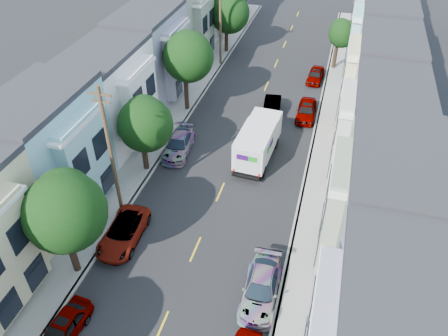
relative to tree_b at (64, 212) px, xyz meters
The scene contains 24 objects.
ground 8.93m from the tree_b, 30.18° to the left, with size 160.00×160.00×0.00m, color black.
road_slab 20.36m from the tree_b, 71.34° to the left, with size 12.00×70.00×0.02m, color black.
curb_left 19.35m from the tree_b, 89.23° to the left, with size 0.30×70.00×0.15m, color gray.
curb_right 22.95m from the tree_b, 56.50° to the left, with size 0.30×70.00×0.15m, color gray.
sidewalk_left 19.37m from the tree_b, 93.21° to the left, with size 2.60×70.00×0.15m, color gray.
sidewalk_right 23.68m from the tree_b, 53.82° to the left, with size 2.60×70.00×0.15m, color gray.
centerline 20.36m from the tree_b, 71.34° to the left, with size 0.12×70.00×0.01m, color gold.
townhouse_row_left 19.96m from the tree_b, 104.56° to the left, with size 5.00×70.00×8.50m, color #B8B9B2.
townhouse_row_right 26.07m from the tree_b, 46.92° to the left, with size 5.00×70.00×8.50m, color #B8B9B2.
tree_b is the anchor object (origin of this frame).
tree_c 10.80m from the tree_b, 90.00° to the left, with size 4.25×4.25×6.49m.
tree_d 20.74m from the tree_b, 90.00° to the left, with size 4.70×4.70×7.93m.
tree_e 35.34m from the tree_b, 90.00° to the left, with size 4.70×4.70×7.19m.
tree_far_r 36.63m from the tree_b, 68.88° to the left, with size 3.08×3.08×5.71m.
utility_pole_near 5.66m from the tree_b, 89.98° to the left, with size 1.60×0.26×10.00m.
utility_pole_far 31.66m from the tree_b, 90.00° to the left, with size 1.60×0.26×10.00m.
fedex_truck 17.13m from the tree_b, 61.24° to the left, with size 2.52×6.54×3.14m.
lead_sedan 23.79m from the tree_b, 70.20° to the left, with size 1.55×4.38×1.46m, color black.
parked_left_b 6.31m from the tree_b, 71.60° to the right, with size 1.60×4.18×1.36m, color black.
parked_left_c 5.66m from the tree_b, 66.27° to the left, with size 2.31×5.00×1.39m, color #B2B2B2.
parked_left_d 14.55m from the tree_b, 84.19° to the left, with size 2.04×4.86×1.46m, color #3A0809.
parked_right_b 12.11m from the tree_b, ahead, with size 2.04×4.86×1.46m, color white.
parked_right_c 25.44m from the tree_b, 63.44° to the left, with size 1.76×4.59×1.49m, color black.
parked_right_d 32.67m from the tree_b, 69.75° to the left, with size 1.59×4.15×1.35m, color #0C1D32.
Camera 1 is at (7.09, -18.24, 22.12)m, focal length 35.00 mm.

